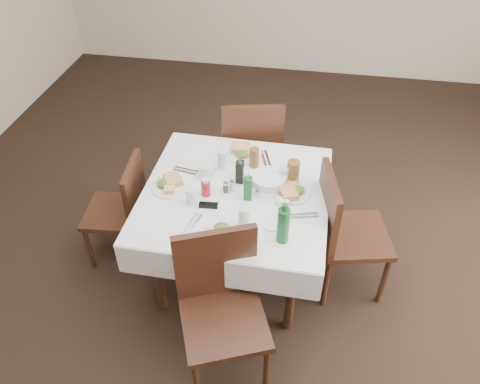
{
  "coord_description": "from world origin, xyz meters",
  "views": [
    {
      "loc": [
        0.19,
        -2.19,
        2.73
      ],
      "look_at": [
        -0.2,
        0.03,
        0.8
      ],
      "focal_mm": 35.0,
      "sensor_mm": 36.0,
      "label": 1
    }
  ],
  "objects_px": {
    "chair_east": "(342,227)",
    "oil_cruet_green": "(248,188)",
    "water_w": "(191,197)",
    "oil_cruet_dark": "(240,171)",
    "water_s": "(244,216)",
    "dining_table": "(236,201)",
    "chair_south": "(220,299)",
    "green_bottle": "(283,225)",
    "chair_west": "(124,205)",
    "water_n": "(223,159)",
    "water_e": "(284,175)",
    "ketchup_bottle": "(206,188)",
    "chair_north": "(251,145)",
    "coffee_mug": "(205,171)",
    "bread_basket": "(269,181)"
  },
  "relations": [
    {
      "from": "water_s",
      "to": "water_w",
      "type": "bearing_deg",
      "value": 160.45
    },
    {
      "from": "chair_west",
      "to": "water_e",
      "type": "bearing_deg",
      "value": 5.53
    },
    {
      "from": "dining_table",
      "to": "water_w",
      "type": "xyz_separation_m",
      "value": [
        -0.25,
        -0.16,
        0.15
      ]
    },
    {
      "from": "oil_cruet_green",
      "to": "water_n",
      "type": "bearing_deg",
      "value": 127.02
    },
    {
      "from": "green_bottle",
      "to": "dining_table",
      "type": "bearing_deg",
      "value": 131.89
    },
    {
      "from": "chair_north",
      "to": "water_s",
      "type": "bearing_deg",
      "value": -83.59
    },
    {
      "from": "water_w",
      "to": "oil_cruet_dark",
      "type": "xyz_separation_m",
      "value": [
        0.26,
        0.26,
        0.03
      ]
    },
    {
      "from": "chair_west",
      "to": "ketchup_bottle",
      "type": "distance_m",
      "value": 0.73
    },
    {
      "from": "bread_basket",
      "to": "ketchup_bottle",
      "type": "bearing_deg",
      "value": -158.07
    },
    {
      "from": "water_s",
      "to": "oil_cruet_dark",
      "type": "height_order",
      "value": "oil_cruet_dark"
    },
    {
      "from": "water_s",
      "to": "oil_cruet_dark",
      "type": "relative_size",
      "value": 0.6
    },
    {
      "from": "chair_west",
      "to": "oil_cruet_dark",
      "type": "relative_size",
      "value": 4.03
    },
    {
      "from": "water_e",
      "to": "bread_basket",
      "type": "distance_m",
      "value": 0.11
    },
    {
      "from": "dining_table",
      "to": "chair_south",
      "type": "bearing_deg",
      "value": -86.83
    },
    {
      "from": "chair_east",
      "to": "water_w",
      "type": "xyz_separation_m",
      "value": [
        -0.96,
        -0.17,
        0.27
      ]
    },
    {
      "from": "green_bottle",
      "to": "chair_west",
      "type": "bearing_deg",
      "value": 160.49
    },
    {
      "from": "chair_south",
      "to": "oil_cruet_dark",
      "type": "xyz_separation_m",
      "value": [
        -0.03,
        0.81,
        0.29
      ]
    },
    {
      "from": "oil_cruet_dark",
      "to": "bread_basket",
      "type": "bearing_deg",
      "value": -3.73
    },
    {
      "from": "water_n",
      "to": "water_s",
      "type": "height_order",
      "value": "water_n"
    },
    {
      "from": "chair_east",
      "to": "chair_west",
      "type": "relative_size",
      "value": 1.13
    },
    {
      "from": "chair_east",
      "to": "water_e",
      "type": "distance_m",
      "value": 0.51
    },
    {
      "from": "water_n",
      "to": "coffee_mug",
      "type": "relative_size",
      "value": 1.03
    },
    {
      "from": "oil_cruet_green",
      "to": "chair_south",
      "type": "bearing_deg",
      "value": -94.5
    },
    {
      "from": "dining_table",
      "to": "oil_cruet_dark",
      "type": "xyz_separation_m",
      "value": [
        0.01,
        0.1,
        0.18
      ]
    },
    {
      "from": "bread_basket",
      "to": "oil_cruet_dark",
      "type": "height_order",
      "value": "oil_cruet_dark"
    },
    {
      "from": "water_w",
      "to": "dining_table",
      "type": "bearing_deg",
      "value": 33.06
    },
    {
      "from": "chair_east",
      "to": "coffee_mug",
      "type": "height_order",
      "value": "chair_east"
    },
    {
      "from": "water_w",
      "to": "ketchup_bottle",
      "type": "relative_size",
      "value": 0.9
    },
    {
      "from": "chair_east",
      "to": "oil_cruet_green",
      "type": "xyz_separation_m",
      "value": [
        -0.62,
        -0.06,
        0.3
      ]
    },
    {
      "from": "water_n",
      "to": "coffee_mug",
      "type": "distance_m",
      "value": 0.16
    },
    {
      "from": "water_n",
      "to": "water_s",
      "type": "xyz_separation_m",
      "value": [
        0.23,
        -0.53,
        -0.01
      ]
    },
    {
      "from": "dining_table",
      "to": "water_n",
      "type": "height_order",
      "value": "water_n"
    },
    {
      "from": "dining_table",
      "to": "water_n",
      "type": "relative_size",
      "value": 8.9
    },
    {
      "from": "oil_cruet_green",
      "to": "coffee_mug",
      "type": "relative_size",
      "value": 1.56
    },
    {
      "from": "water_n",
      "to": "water_e",
      "type": "relative_size",
      "value": 1.08
    },
    {
      "from": "chair_east",
      "to": "oil_cruet_dark",
      "type": "xyz_separation_m",
      "value": [
        -0.7,
        0.1,
        0.3
      ]
    },
    {
      "from": "water_w",
      "to": "water_s",
      "type": "bearing_deg",
      "value": -19.55
    },
    {
      "from": "bread_basket",
      "to": "green_bottle",
      "type": "xyz_separation_m",
      "value": [
        0.14,
        -0.47,
        0.08
      ]
    },
    {
      "from": "chair_east",
      "to": "water_w",
      "type": "distance_m",
      "value": 1.01
    },
    {
      "from": "water_n",
      "to": "ketchup_bottle",
      "type": "height_order",
      "value": "water_n"
    },
    {
      "from": "chair_south",
      "to": "water_e",
      "type": "relative_size",
      "value": 7.78
    },
    {
      "from": "chair_south",
      "to": "water_n",
      "type": "xyz_separation_m",
      "value": [
        -0.17,
        0.94,
        0.27
      ]
    },
    {
      "from": "chair_south",
      "to": "oil_cruet_green",
      "type": "distance_m",
      "value": 0.71
    },
    {
      "from": "chair_west",
      "to": "green_bottle",
      "type": "relative_size",
      "value": 3.11
    },
    {
      "from": "oil_cruet_green",
      "to": "coffee_mug",
      "type": "bearing_deg",
      "value": 151.43
    },
    {
      "from": "chair_north",
      "to": "water_e",
      "type": "xyz_separation_m",
      "value": [
        0.32,
        -0.67,
        0.26
      ]
    },
    {
      "from": "water_w",
      "to": "water_n",
      "type": "bearing_deg",
      "value": 72.99
    },
    {
      "from": "water_e",
      "to": "coffee_mug",
      "type": "distance_m",
      "value": 0.52
    },
    {
      "from": "chair_east",
      "to": "chair_west",
      "type": "distance_m",
      "value": 1.53
    },
    {
      "from": "chair_north",
      "to": "chair_south",
      "type": "bearing_deg",
      "value": -87.82
    }
  ]
}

